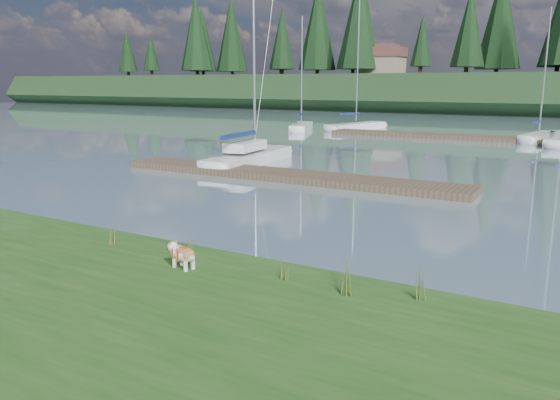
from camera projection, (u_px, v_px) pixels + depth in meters
The scene contains 22 objects.
ground at pixel (477, 140), 39.15m from camera, with size 200.00×200.00×0.00m, color #809CAA.
bank at pixel (31, 328), 8.74m from camera, with size 60.00×9.00×0.35m, color #2A4F1C.
ridge at pixel (541, 94), 74.91m from camera, with size 200.00×20.00×5.00m, color #1B3319.
bulldog at pixel (183, 254), 11.02m from camera, with size 0.82×0.43×0.48m.
sailboat_main at pixel (254, 154), 28.17m from camera, with size 2.55×8.35×11.89m.
dock_near at pixel (283, 175), 23.38m from camera, with size 16.00×2.00×0.30m, color #4C3D2C.
dock_far at pixel (507, 139), 38.13m from camera, with size 26.00×2.20×0.30m, color #4C3D2C.
sailboat_bg_0 at pixel (302, 126), 47.79m from camera, with size 3.47×6.54×9.60m.
sailboat_bg_1 at pixel (361, 126), 48.14m from camera, with size 3.52×7.73×11.40m.
sailboat_bg_2 at pixel (541, 136), 38.66m from camera, with size 2.25×6.04×9.14m.
weed_0 at pixel (189, 250), 11.55m from camera, with size 0.17×0.14×0.53m.
weed_1 at pixel (192, 254), 11.30m from camera, with size 0.17×0.14×0.47m.
weed_2 at pixel (349, 278), 9.60m from camera, with size 0.17×0.14×0.74m.
weed_3 at pixel (111, 233), 12.64m from camera, with size 0.17×0.14×0.64m.
weed_4 at pixel (286, 270), 10.37m from camera, with size 0.17×0.14×0.45m.
weed_5 at pixel (420, 284), 9.39m from camera, with size 0.17×0.14×0.69m.
mud_lip at pixel (203, 260), 12.47m from camera, with size 60.00×0.50×0.14m, color #33281C.
conifer_0 at pixel (196, 32), 94.86m from camera, with size 5.72×5.72×14.15m.
conifer_1 at pixel (282, 38), 91.12m from camera, with size 4.40×4.40×11.30m.
conifer_2 at pixel (360, 17), 80.70m from camera, with size 6.60×6.60×16.05m.
conifer_3 at pixel (469, 27), 77.05m from camera, with size 4.84×4.84×12.25m.
house_0 at pixel (382, 60), 82.22m from camera, with size 6.30×5.30×4.65m.
Camera 1 is at (7.54, -10.98, 4.03)m, focal length 35.00 mm.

